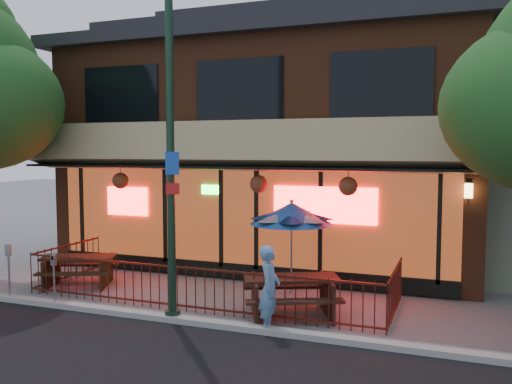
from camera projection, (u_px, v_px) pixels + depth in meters
ground at (182, 314)px, 11.41m from camera, size 80.00×80.00×0.00m
curb at (170, 318)px, 10.94m from camera, size 80.00×0.25×0.12m
restaurant_building at (285, 129)px, 17.72m from camera, size 12.96×9.49×8.05m
patio_fence at (193, 279)px, 11.83m from camera, size 8.44×2.62×1.00m
street_light at (171, 166)px, 10.78m from camera, size 0.43×0.32×7.00m
picnic_table_left at (79, 266)px, 13.74m from camera, size 2.18×1.96×0.77m
picnic_table_right at (291, 290)px, 11.25m from camera, size 2.39×2.16×0.83m
patio_umbrella at (292, 213)px, 12.91m from camera, size 2.00×2.00×2.28m
pedestrian at (269, 289)px, 10.29m from camera, size 0.47×0.65×1.66m
parking_meter_near at (54, 271)px, 11.93m from camera, size 0.10×0.09×1.16m
parking_meter_far at (9, 262)px, 12.37m from camera, size 0.15×0.14×1.32m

